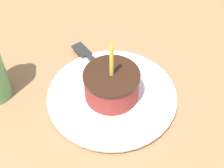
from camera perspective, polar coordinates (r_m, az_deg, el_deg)
name	(u,v)px	position (r m, az deg, el deg)	size (l,w,h in m)	color
ground_plane	(126,109)	(0.61, 2.57, -4.57)	(2.40, 2.40, 0.04)	olive
plate	(112,96)	(0.59, 0.00, -2.13)	(0.25, 0.25, 0.01)	silver
cake_slice	(112,85)	(0.57, -0.07, -0.10)	(0.10, 0.10, 0.13)	#99332D
fork	(98,66)	(0.64, -2.65, 3.27)	(0.03, 0.20, 0.01)	#262626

